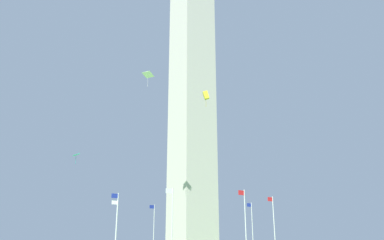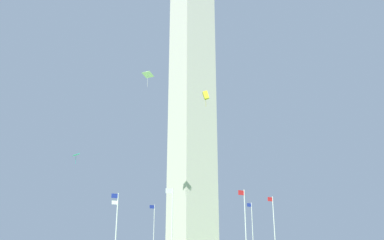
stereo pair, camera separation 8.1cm
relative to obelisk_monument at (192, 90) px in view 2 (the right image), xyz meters
The scene contains 12 objects.
obelisk_monument is the anchor object (origin of this frame).
flagpole_n 26.87m from the obelisk_monument, ahead, with size 1.12×0.14×9.03m.
flagpole_ne 26.86m from the obelisk_monument, 44.83° to the left, with size 1.12×0.14×9.03m.
flagpole_e 26.84m from the obelisk_monument, 89.76° to the left, with size 1.12×0.14×9.03m.
flagpole_se 26.82m from the obelisk_monument, 134.83° to the left, with size 1.12×0.14×9.03m.
flagpole_s 26.82m from the obelisk_monument, behind, with size 1.12×0.14×9.03m.
flagpole_sw 26.82m from the obelisk_monument, 134.83° to the right, with size 1.12×0.14×9.03m.
flagpole_w 26.84m from the obelisk_monument, 89.76° to the right, with size 1.12×0.14×9.03m.
flagpole_nw 26.86m from the obelisk_monument, 44.83° to the right, with size 1.12×0.14×9.03m.
kite_white_diamond 18.06m from the obelisk_monument, 36.28° to the left, with size 1.70×1.71×1.99m.
kite_cyan_diamond 24.03m from the obelisk_monument, ahead, with size 1.02×1.09×1.56m.
kite_yellow_box 18.18m from the obelisk_monument, 62.87° to the left, with size 1.03×0.92×2.23m.
Camera 2 is at (35.63, 53.78, 2.04)m, focal length 35.97 mm.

